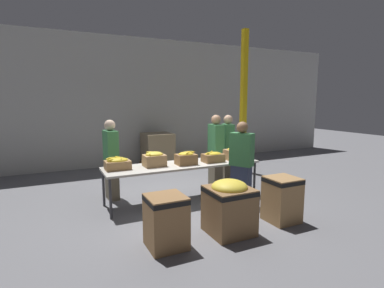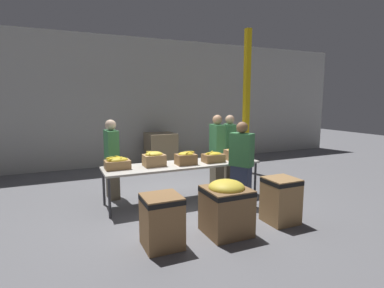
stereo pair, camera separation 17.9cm
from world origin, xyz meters
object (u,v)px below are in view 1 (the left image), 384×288
banana_box_1 (154,159)px  banana_box_4 (235,153)px  banana_box_3 (213,157)px  pallet_stack_0 (158,150)px  donation_bin_0 (166,220)px  sorting_table (183,166)px  volunteer_0 (111,160)px  volunteer_2 (228,149)px  volunteer_1 (216,151)px  banana_box_2 (186,158)px  support_pillar (243,102)px  volunteer_3 (241,164)px  donation_bin_2 (282,198)px  banana_box_0 (118,163)px  donation_bin_1 (229,205)px

banana_box_1 → banana_box_4: (1.83, -0.10, -0.01)m
banana_box_1 → banana_box_3: (1.25, -0.14, -0.04)m
pallet_stack_0 → donation_bin_0: bearing=-107.9°
banana_box_4 → donation_bin_0: bearing=-143.6°
sorting_table → volunteer_0: 1.50m
volunteer_2 → pallet_stack_0: 2.63m
pallet_stack_0 → volunteer_1: bearing=-76.7°
sorting_table → volunteer_1: volunteer_1 is taller
banana_box_2 → support_pillar: 3.25m
sorting_table → banana_box_4: 1.25m
volunteer_3 → donation_bin_2: 1.10m
volunteer_1 → donation_bin_0: bearing=-36.9°
banana_box_0 → donation_bin_0: bearing=-81.2°
volunteer_0 → banana_box_2: bearing=54.9°
volunteer_1 → sorting_table: bearing=-54.3°
banana_box_4 → pallet_stack_0: (-0.67, 3.26, -0.40)m
banana_box_2 → banana_box_3: (0.62, -0.01, -0.02)m
banana_box_2 → pallet_stack_0: size_ratio=0.38×
banana_box_4 → banana_box_3: bearing=-176.4°
banana_box_2 → banana_box_3: banana_box_2 is taller
sorting_table → donation_bin_1: size_ratio=3.74×
donation_bin_0 → donation_bin_1: size_ratio=0.88×
banana_box_2 → donation_bin_0: banana_box_2 is taller
banana_box_0 → banana_box_3: 1.97m
donation_bin_0 → donation_bin_1: donation_bin_1 is taller
banana_box_4 → banana_box_1: bearing=176.8°
banana_box_0 → support_pillar: 4.32m
banana_box_1 → volunteer_3: size_ratio=0.25×
volunteer_0 → donation_bin_0: (0.28, -2.45, -0.43)m
banana_box_4 → volunteer_3: bearing=-113.9°
volunteer_0 → volunteer_2: bearing=87.7°
banana_box_1 → sorting_table: bearing=-4.9°
banana_box_4 → volunteer_0: 2.66m
banana_box_2 → volunteer_1: volunteer_1 is taller
donation_bin_1 → pallet_stack_0: (0.54, 4.93, 0.06)m
banana_box_2 → volunteer_0: (-1.34, 0.81, -0.07)m
banana_box_1 → donation_bin_2: 2.50m
banana_box_3 → donation_bin_2: bearing=-75.1°
volunteer_0 → support_pillar: 4.16m
sorting_table → volunteer_2: 1.79m
sorting_table → banana_box_3: size_ratio=7.36×
sorting_table → support_pillar: bearing=31.6°
banana_box_0 → banana_box_1: banana_box_1 is taller
volunteer_2 → donation_bin_2: bearing=7.6°
volunteer_1 → donation_bin_2: volunteer_1 is taller
banana_box_0 → donation_bin_0: size_ratio=0.62×
donation_bin_2 → support_pillar: 3.97m
volunteer_3 → volunteer_0: bearing=27.3°
banana_box_2 → volunteer_2: (1.56, 0.89, -0.06)m
banana_box_4 → support_pillar: size_ratio=0.12×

